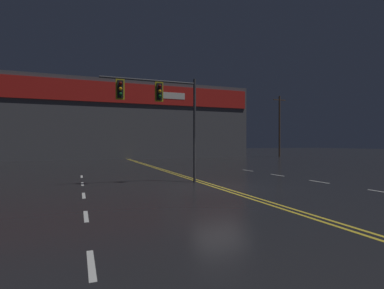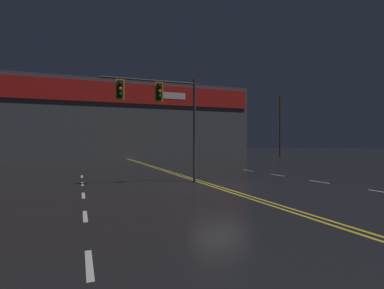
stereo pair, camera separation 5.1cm
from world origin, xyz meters
The scene contains 5 objects.
ground_plane centered at (0.00, 0.00, 0.00)m, with size 200.00×200.00×0.00m, color black.
road_markings centered at (1.31, -1.85, 0.00)m, with size 17.65×60.00×0.01m.
traffic_signal_median centered at (-2.37, 2.19, 4.18)m, with size 4.91×0.36×5.47m.
building_backdrop centered at (0.00, 32.37, 5.28)m, with size 36.08×10.23×10.53m.
utility_pole_row centered at (-1.98, 25.75, 5.55)m, with size 47.17×0.26×11.76m.
Camera 1 is at (-6.15, -12.55, 2.06)m, focal length 28.00 mm.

